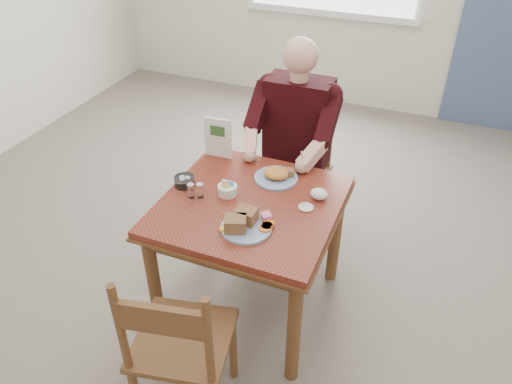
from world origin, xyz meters
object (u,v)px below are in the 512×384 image
at_px(chair_near, 180,346).
at_px(near_plate, 245,223).
at_px(chair_far, 296,170).
at_px(far_plate, 277,175).
at_px(table, 250,219).
at_px(diner, 294,132).

xyz_separation_m(chair_near, near_plate, (0.07, 0.55, 0.30)).
bearing_deg(chair_near, chair_far, 89.38).
bearing_deg(far_plate, chair_near, -93.99).
distance_m(table, near_plate, 0.26).
height_order(chair_near, diner, diner).
height_order(chair_near, far_plate, chair_near).
relative_size(table, chair_near, 0.97).
distance_m(chair_near, diner, 1.51).
bearing_deg(far_plate, diner, 96.82).
height_order(table, diner, diner).
relative_size(chair_far, far_plate, 2.96).
bearing_deg(chair_near, far_plate, 86.01).
bearing_deg(chair_near, diner, 89.34).
height_order(chair_far, diner, diner).
relative_size(chair_far, chair_near, 1.00).
distance_m(chair_far, diner, 0.34).
xyz_separation_m(near_plate, far_plate, (-0.00, 0.46, -0.01)).
relative_size(table, far_plate, 2.87).
height_order(table, near_plate, near_plate).
distance_m(chair_near, far_plate, 1.06).
distance_m(table, chair_far, 0.81).
bearing_deg(far_plate, near_plate, -89.53).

